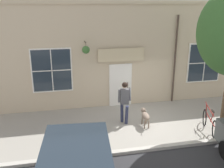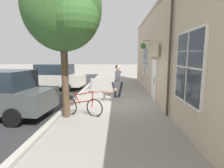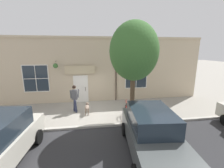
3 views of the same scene
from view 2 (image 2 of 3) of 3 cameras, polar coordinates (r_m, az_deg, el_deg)
The scene contains 9 objects.
ground_plane at distance 8.84m, azimuth 0.34°, elevation -5.81°, with size 90.00×90.00×0.00m, color gray.
curb_and_road at distance 10.72m, azimuth -32.82°, elevation -4.55°, with size 10.10×28.00×0.12m.
storefront_facade at distance 8.83m, azimuth 15.97°, elevation 10.12°, with size 0.95×18.00×4.97m.
pedestrian_walking at distance 9.63m, azimuth 1.81°, elevation 2.08°, with size 0.67×0.59×1.81m.
dog_on_leash at distance 8.98m, azimuth -0.91°, elevation -2.65°, with size 1.05×0.33×0.68m.
street_tree_by_curb at distance 6.68m, azimuth -15.42°, elevation 22.48°, with size 2.75×2.51×5.44m.
leaning_bicycle at distance 6.87m, azimuth -9.84°, elevation -6.99°, with size 1.68×0.53×1.00m.
parked_car_nearest_curb at distance 12.72m, azimuth -18.65°, elevation 2.25°, with size 4.44×2.23×1.75m.
fire_hydrant at distance 12.33m, azimuth -6.60°, elevation 0.19°, with size 0.34×0.20×0.77m.
Camera 2 is at (-0.22, 8.55, 2.24)m, focal length 28.00 mm.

